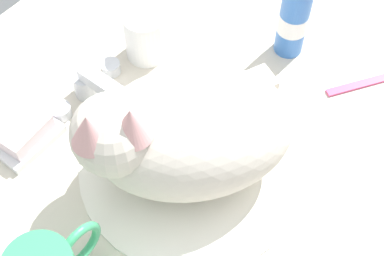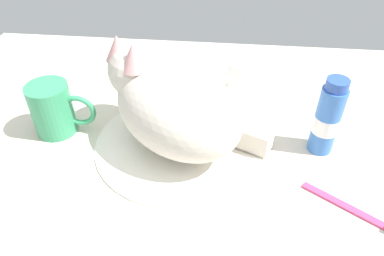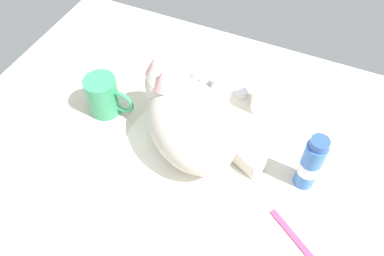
# 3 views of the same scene
# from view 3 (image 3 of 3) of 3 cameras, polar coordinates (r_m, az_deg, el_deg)

# --- Properties ---
(ground_plane) EXTENTS (1.10, 0.83, 0.03)m
(ground_plane) POSITION_cam_3_polar(r_m,az_deg,el_deg) (0.88, -0.09, -3.31)
(ground_plane) COLOR beige
(sink_basin) EXTENTS (0.30, 0.30, 0.01)m
(sink_basin) POSITION_cam_3_polar(r_m,az_deg,el_deg) (0.87, -0.09, -2.61)
(sink_basin) COLOR white
(sink_basin) RESTS_ON ground_plane
(faucet) EXTENTS (0.13, 0.10, 0.06)m
(faucet) POSITION_cam_3_polar(r_m,az_deg,el_deg) (0.96, 4.37, 6.20)
(faucet) COLOR silver
(faucet) RESTS_ON ground_plane
(cat) EXTENTS (0.32, 0.29, 0.17)m
(cat) POSITION_cam_3_polar(r_m,az_deg,el_deg) (0.81, -0.50, 1.44)
(cat) COLOR beige
(cat) RESTS_ON sink_basin
(coffee_mug) EXTENTS (0.12, 0.08, 0.10)m
(coffee_mug) POSITION_cam_3_polar(r_m,az_deg,el_deg) (0.92, -12.84, 4.62)
(coffee_mug) COLOR #389966
(coffee_mug) RESTS_ON ground_plane
(rinse_cup) EXTENTS (0.06, 0.06, 0.08)m
(rinse_cup) POSITION_cam_3_polar(r_m,az_deg,el_deg) (0.93, 10.65, 4.49)
(rinse_cup) COLOR white
(rinse_cup) RESTS_ON ground_plane
(soap_dish) EXTENTS (0.09, 0.06, 0.01)m
(soap_dish) POSITION_cam_3_polar(r_m,az_deg,el_deg) (1.01, -1.11, 7.97)
(soap_dish) COLOR white
(soap_dish) RESTS_ON ground_plane
(soap_bar) EXTENTS (0.07, 0.05, 0.02)m
(soap_bar) POSITION_cam_3_polar(r_m,az_deg,el_deg) (1.00, -1.13, 8.72)
(soap_bar) COLOR silver
(soap_bar) RESTS_ON soap_dish
(toothpaste_bottle) EXTENTS (0.04, 0.04, 0.14)m
(toothpaste_bottle) POSITION_cam_3_polar(r_m,az_deg,el_deg) (0.80, 17.08, -5.08)
(toothpaste_bottle) COLOR #3870C6
(toothpaste_bottle) RESTS_ON ground_plane
(toothbrush) EXTENTS (0.14, 0.10, 0.02)m
(toothbrush) POSITION_cam_3_polar(r_m,az_deg,el_deg) (0.78, 15.99, -16.39)
(toothbrush) COLOR #D83F72
(toothbrush) RESTS_ON ground_plane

